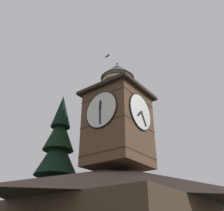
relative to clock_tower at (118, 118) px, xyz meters
name	(u,v)px	position (x,y,z in m)	size (l,w,h in m)	color
clock_tower	(118,118)	(0.00, 0.00, 0.00)	(4.70, 4.70, 9.10)	brown
pine_tree_behind	(55,178)	(1.50, -4.83, -4.19)	(4.97, 4.97, 12.78)	#473323
moon	(15,189)	(-17.47, -39.74, 0.77)	(1.73, 1.73, 1.73)	silver
flying_bird_high	(107,56)	(-3.04, -3.58, 9.60)	(0.24, 0.68, 0.15)	black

